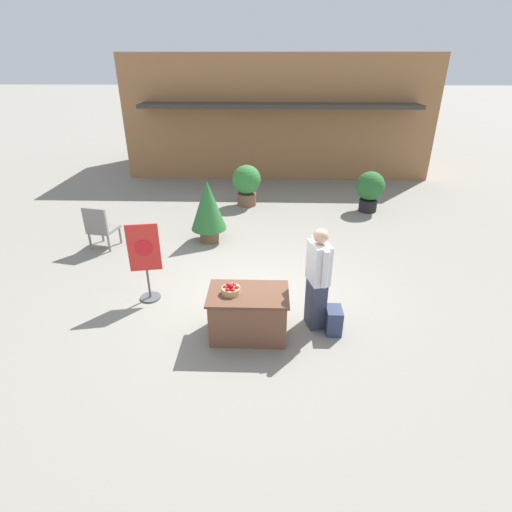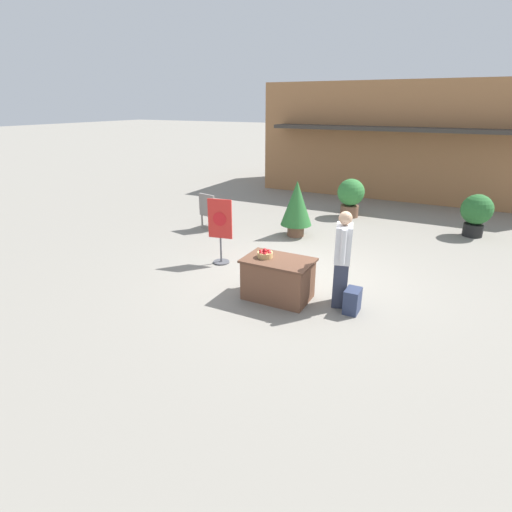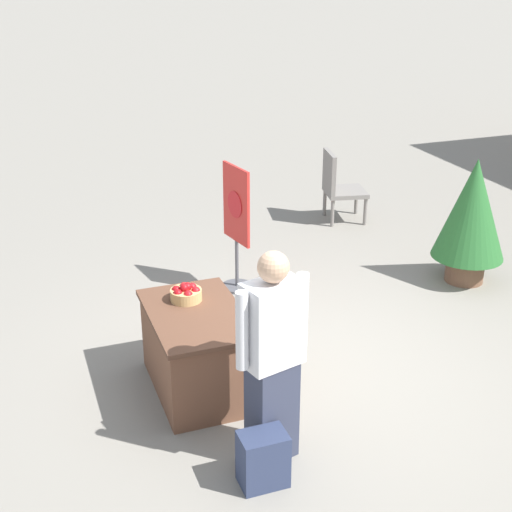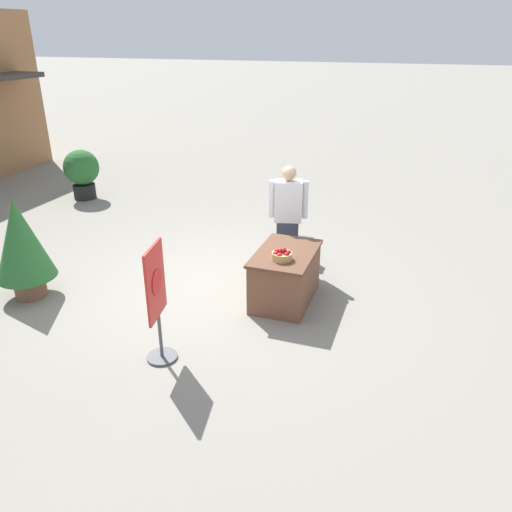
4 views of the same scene
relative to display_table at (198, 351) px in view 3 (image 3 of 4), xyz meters
name	(u,v)px [view 3 (image 3 of 4)]	position (x,y,z in m)	size (l,w,h in m)	color
ground_plane	(308,367)	(0.02, 1.04, -0.38)	(120.00, 120.00, 0.00)	gray
display_table	(198,351)	(0.00, 0.00, 0.00)	(1.22, 0.78, 0.75)	brown
apple_basket	(186,293)	(-0.25, -0.02, 0.44)	(0.27, 0.27, 0.16)	tan
person_visitor	(272,357)	(1.05, 0.27, 0.48)	(0.36, 0.59, 1.68)	#33384C
backpack	(263,459)	(1.33, 0.10, -0.17)	(0.24, 0.34, 0.42)	#2D3856
poster_board	(236,224)	(-1.82, 0.97, 0.39)	(0.53, 0.36, 1.43)	#4C4C51
patio_chair	(338,184)	(-3.44, 3.02, 0.16)	(0.65, 0.65, 1.00)	gray
potted_plant_far_left	(472,213)	(-1.09, 3.52, 0.46)	(0.82, 0.82, 1.46)	brown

